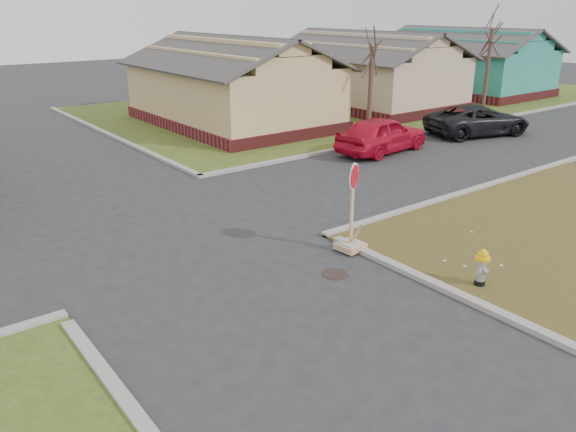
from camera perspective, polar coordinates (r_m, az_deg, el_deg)
ground at (r=12.64m, az=-4.26°, el=-7.81°), size 120.00×120.00×0.00m
verge_far_right at (r=39.61m, az=8.35°, el=11.61°), size 37.00×19.00×0.05m
curbs at (r=16.69m, az=-13.74°, el=-1.13°), size 80.00×40.00×0.12m
manhole at (r=13.48m, az=4.80°, el=-5.90°), size 0.64×0.64×0.01m
side_house_yellow at (r=30.67m, az=-5.76°, el=13.27°), size 7.60×11.60×4.70m
side_house_tan at (r=36.88m, az=7.97°, el=14.38°), size 7.60×11.60×4.70m
side_house_teal at (r=44.50m, az=17.44°, el=14.68°), size 7.60×11.60×4.70m
tree_mid_right at (r=28.25m, az=8.36°, el=12.47°), size 0.22×0.22×4.20m
tree_far_right at (r=36.17m, az=19.58°, el=13.70°), size 0.22×0.22×4.76m
fire_hydrant at (r=13.38m, az=19.09°, el=-4.76°), size 0.33×0.33×0.88m
stop_sign at (r=14.57m, az=6.43°, el=-1.53°), size 0.66×0.65×2.34m
red_sedan at (r=24.93m, az=9.52°, el=8.19°), size 4.84×2.36×1.59m
dark_pickup at (r=29.68m, az=18.74°, el=9.22°), size 5.73×3.79×1.46m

